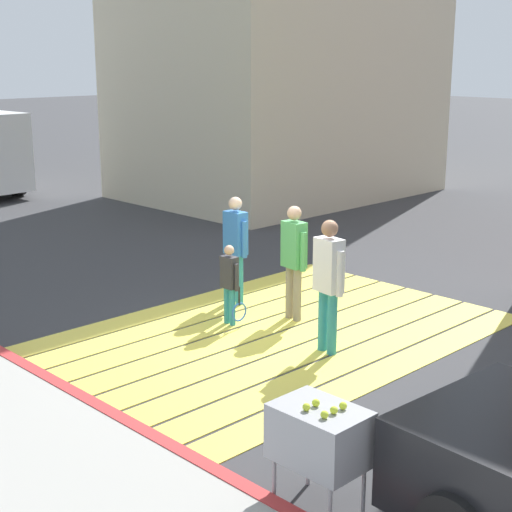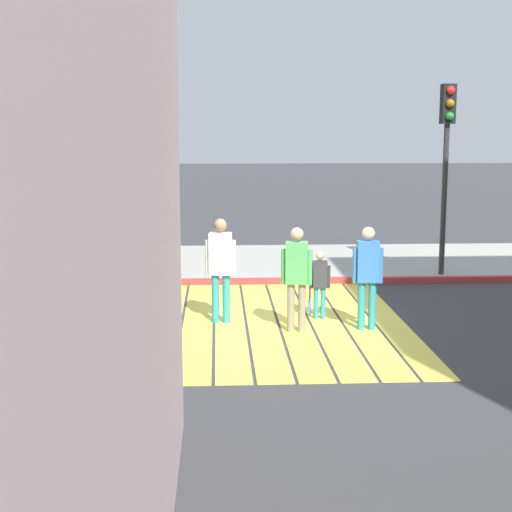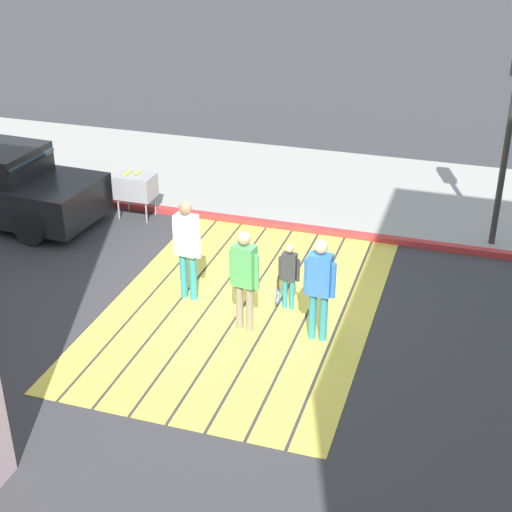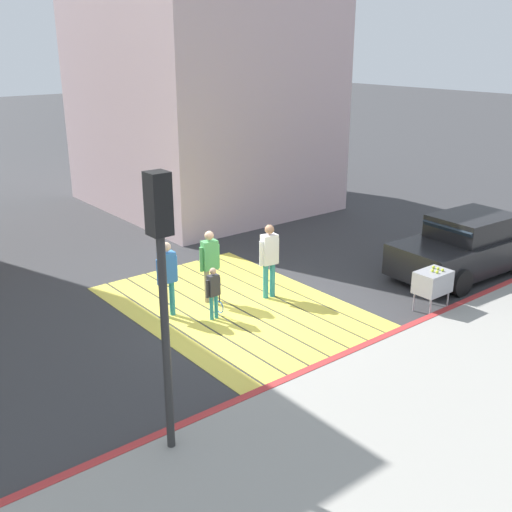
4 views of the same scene
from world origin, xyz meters
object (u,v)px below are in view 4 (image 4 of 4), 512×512
object	(u,v)px
car_parked_near_curb	(467,246)
pedestrian_adult_trailing	(167,274)
pedestrian_adult_side	(210,261)
traffic_light_corner	(161,260)
tennis_ball_cart	(433,282)
pedestrian_adult_lead	(269,256)
pedestrian_child_with_racket	(214,291)

from	to	relation	value
car_parked_near_curb	pedestrian_adult_trailing	world-z (taller)	pedestrian_adult_trailing
pedestrian_adult_trailing	pedestrian_adult_side	xyz separation A→B (m)	(0.08, -1.18, 0.00)
traffic_light_corner	tennis_ball_cart	distance (m)	7.66
traffic_light_corner	pedestrian_adult_side	xyz separation A→B (m)	(4.22, -3.67, -2.03)
pedestrian_adult_lead	traffic_light_corner	bearing A→B (deg)	126.00
pedestrian_adult_lead	pedestrian_child_with_racket	distance (m)	1.76
pedestrian_adult_side	traffic_light_corner	bearing A→B (deg)	139.00
tennis_ball_cart	pedestrian_child_with_racket	distance (m)	4.89
car_parked_near_curb	pedestrian_child_with_racket	world-z (taller)	car_parked_near_curb
traffic_light_corner	tennis_ball_cart	world-z (taller)	traffic_light_corner
pedestrian_child_with_racket	car_parked_near_curb	bearing A→B (deg)	-104.92
pedestrian_adult_trailing	tennis_ball_cart	bearing A→B (deg)	-126.00
tennis_ball_cart	pedestrian_child_with_racket	bearing A→B (deg)	56.42
pedestrian_adult_trailing	pedestrian_child_with_racket	size ratio (longest dim) A/B	1.43
pedestrian_child_with_racket	traffic_light_corner	bearing A→B (deg)	136.74
traffic_light_corner	pedestrian_adult_side	distance (m)	5.95
traffic_light_corner	pedestrian_adult_trailing	world-z (taller)	traffic_light_corner
pedestrian_adult_lead	pedestrian_adult_trailing	xyz separation A→B (m)	(0.58, 2.41, -0.05)
pedestrian_adult_trailing	pedestrian_adult_side	world-z (taller)	pedestrian_adult_side
car_parked_near_curb	pedestrian_adult_trailing	bearing A→B (deg)	71.06
pedestrian_adult_lead	pedestrian_adult_side	world-z (taller)	pedestrian_adult_lead
tennis_ball_cart	pedestrian_child_with_racket	world-z (taller)	pedestrian_child_with_racket
car_parked_near_curb	pedestrian_child_with_racket	size ratio (longest dim) A/B	3.65
traffic_light_corner	pedestrian_child_with_racket	size ratio (longest dim) A/B	3.52
tennis_ball_cart	pedestrian_adult_lead	size ratio (longest dim) A/B	0.56
pedestrian_adult_lead	pedestrian_adult_side	distance (m)	1.40
pedestrian_child_with_racket	tennis_ball_cart	bearing A→B (deg)	-123.58
tennis_ball_cart	pedestrian_adult_side	xyz separation A→B (m)	(3.54, 3.59, 0.31)
traffic_light_corner	tennis_ball_cart	xyz separation A→B (m)	(0.68, -7.26, -2.34)
traffic_light_corner	tennis_ball_cart	size ratio (longest dim) A/B	4.17
car_parked_near_curb	pedestrian_adult_side	size ratio (longest dim) A/B	2.53
tennis_ball_cart	pedestrian_child_with_racket	size ratio (longest dim) A/B	0.84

